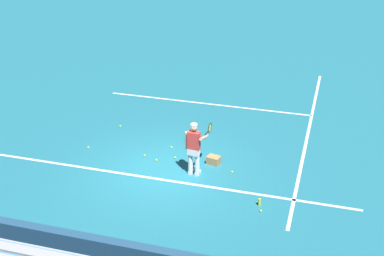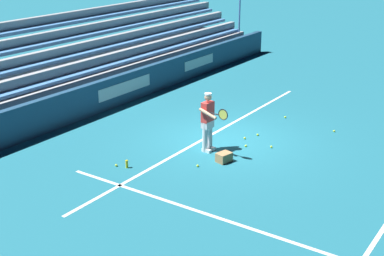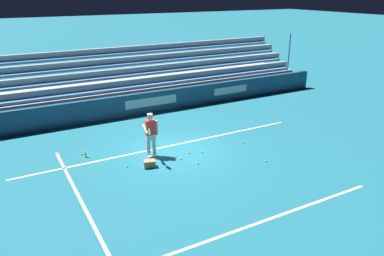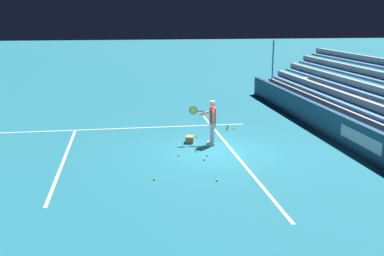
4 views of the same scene
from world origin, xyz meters
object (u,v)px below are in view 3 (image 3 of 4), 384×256
object	(u,v)px
tennis_ball_on_baseline	(189,153)
tennis_ball_by_box	(202,152)
water_bottle	(86,155)
tennis_ball_near_player	(244,142)
tennis_ball_far_right	(266,161)
ball_box_cardboard	(149,164)
tennis_ball_far_left	(81,154)
tennis_player	(151,135)
tennis_ball_stray_back	(181,159)
tennis_ball_midcourt	(127,166)
tennis_ball_toward_net	(197,163)

from	to	relation	value
tennis_ball_on_baseline	tennis_ball_by_box	bearing A→B (deg)	158.23
tennis_ball_by_box	water_bottle	xyz separation A→B (m)	(4.09, -1.77, 0.08)
tennis_ball_near_player	tennis_ball_far_right	world-z (taller)	same
ball_box_cardboard	tennis_ball_far_left	distance (m)	2.93
tennis_ball_on_baseline	tennis_ball_near_player	xyz separation A→B (m)	(-2.50, 0.18, 0.00)
tennis_player	tennis_ball_stray_back	bearing A→B (deg)	138.57
tennis_ball_on_baseline	water_bottle	world-z (taller)	water_bottle
tennis_ball_far_right	tennis_player	bearing A→B (deg)	-35.03
tennis_ball_stray_back	tennis_ball_midcourt	size ratio (longest dim) A/B	1.00
ball_box_cardboard	tennis_ball_stray_back	distance (m)	1.28
tennis_ball_toward_net	tennis_ball_far_right	bearing A→B (deg)	155.61
water_bottle	tennis_ball_toward_net	bearing A→B (deg)	143.22
tennis_ball_by_box	ball_box_cardboard	bearing A→B (deg)	4.01
tennis_ball_far_right	tennis_ball_toward_net	distance (m)	2.53
ball_box_cardboard	tennis_ball_on_baseline	world-z (taller)	ball_box_cardboard
ball_box_cardboard	tennis_ball_stray_back	xyz separation A→B (m)	(-1.28, -0.02, -0.10)
tennis_ball_far_left	water_bottle	size ratio (longest dim) A/B	0.30
tennis_ball_on_baseline	water_bottle	distance (m)	3.95
tennis_player	water_bottle	world-z (taller)	tennis_player
tennis_ball_on_baseline	ball_box_cardboard	bearing A→B (deg)	10.97
ball_box_cardboard	tennis_player	bearing A→B (deg)	-117.73
tennis_ball_near_player	tennis_ball_midcourt	distance (m)	5.01
tennis_ball_near_player	water_bottle	xyz separation A→B (m)	(6.11, -1.76, 0.08)
ball_box_cardboard	water_bottle	size ratio (longest dim) A/B	1.82
ball_box_cardboard	tennis_ball_midcourt	bearing A→B (deg)	-30.08
ball_box_cardboard	tennis_ball_toward_net	distance (m)	1.75
tennis_ball_on_baseline	tennis_ball_near_player	world-z (taller)	same
tennis_ball_near_player	tennis_ball_far_right	xyz separation A→B (m)	(0.38, 1.85, 0.00)
ball_box_cardboard	water_bottle	xyz separation A→B (m)	(1.80, -1.93, -0.02)
ball_box_cardboard	tennis_ball_stray_back	bearing A→B (deg)	-178.96
tennis_ball_on_baseline	tennis_ball_toward_net	distance (m)	1.00
ball_box_cardboard	tennis_ball_toward_net	xyz separation A→B (m)	(-1.62, 0.63, -0.10)
ball_box_cardboard	tennis_ball_near_player	bearing A→B (deg)	-177.74
tennis_ball_by_box	tennis_ball_near_player	world-z (taller)	same
tennis_ball_stray_back	water_bottle	bearing A→B (deg)	-31.74
tennis_ball_on_baseline	tennis_ball_by_box	xyz separation A→B (m)	(-0.48, 0.19, 0.00)
tennis_ball_near_player	ball_box_cardboard	bearing A→B (deg)	2.26
tennis_ball_midcourt	tennis_ball_toward_net	size ratio (longest dim) A/B	1.00
tennis_ball_by_box	tennis_ball_midcourt	distance (m)	2.99
tennis_ball_midcourt	tennis_ball_far_left	size ratio (longest dim) A/B	1.00
tennis_player	tennis_ball_far_left	world-z (taller)	tennis_player
tennis_ball_near_player	tennis_ball_far_right	bearing A→B (deg)	78.46
tennis_ball_midcourt	tennis_ball_toward_net	xyz separation A→B (m)	(-2.32, 1.03, 0.00)
tennis_ball_toward_net	water_bottle	bearing A→B (deg)	-36.78
tennis_ball_stray_back	tennis_ball_near_player	world-z (taller)	same
tennis_ball_stray_back	tennis_ball_near_player	distance (m)	3.03
tennis_ball_stray_back	tennis_ball_midcourt	distance (m)	2.01
ball_box_cardboard	tennis_ball_toward_net	world-z (taller)	ball_box_cardboard
tennis_player	tennis_ball_by_box	distance (m)	2.16
tennis_ball_stray_back	tennis_ball_far_right	bearing A→B (deg)	147.32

